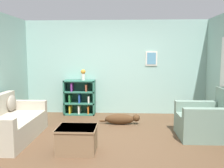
{
  "coord_description": "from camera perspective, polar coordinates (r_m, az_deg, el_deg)",
  "views": [
    {
      "loc": [
        0.26,
        -4.76,
        1.67
      ],
      "look_at": [
        0.0,
        0.4,
        1.05
      ],
      "focal_mm": 40.0,
      "sensor_mm": 36.0,
      "label": 1
    }
  ],
  "objects": [
    {
      "name": "coffee_table",
      "position": [
        4.42,
        -8.01,
        -12.24
      ],
      "size": [
        0.67,
        0.57,
        0.43
      ],
      "color": "#846647",
      "rests_on": "ground_plane"
    },
    {
      "name": "dog",
      "position": [
        6.02,
        2.15,
        -7.99
      ],
      "size": [
        0.98,
        0.22,
        0.25
      ],
      "color": "#472D19",
      "rests_on": "ground_plane"
    },
    {
      "name": "ground_plane",
      "position": [
        5.05,
        -0.23,
        -12.48
      ],
      "size": [
        14.0,
        14.0,
        0.0
      ],
      "primitive_type": "plane",
      "color": "brown"
    },
    {
      "name": "recliner_chair",
      "position": [
        5.4,
        21.09,
        -7.84
      ],
      "size": [
        1.05,
        0.9,
        0.98
      ],
      "color": "gray",
      "rests_on": "ground_plane"
    },
    {
      "name": "bookshelf",
      "position": [
        7.0,
        -7.41,
        -3.12
      ],
      "size": [
        0.85,
        0.36,
        0.96
      ],
      "color": "#2D6B56",
      "rests_on": "ground_plane"
    },
    {
      "name": "vase",
      "position": [
        6.87,
        -6.59,
        2.26
      ],
      "size": [
        0.13,
        0.13,
        0.3
      ],
      "color": "silver",
      "rests_on": "bookshelf"
    },
    {
      "name": "wall_back",
      "position": [
        7.02,
        0.77,
        3.84
      ],
      "size": [
        5.6,
        0.13,
        2.6
      ],
      "color": "#93BCB2",
      "rests_on": "ground_plane"
    },
    {
      "name": "couch",
      "position": [
        5.36,
        -22.68,
        -8.5
      ],
      "size": [
        0.9,
        1.76,
        0.84
      ],
      "color": "#B7AD99",
      "rests_on": "ground_plane"
    }
  ]
}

